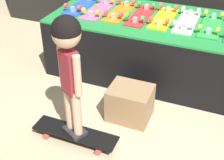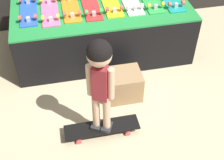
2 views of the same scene
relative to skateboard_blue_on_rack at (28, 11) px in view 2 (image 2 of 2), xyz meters
The scene contains 12 objects.
ground_plane 1.26m from the skateboard_blue_on_rack, 38.88° to the right, with size 16.00×16.00×0.00m, color beige.
display_rack 0.90m from the skateboard_blue_on_rack, ahead, with size 2.08×1.01×0.64m.
skateboard_blue_on_rack is the anchor object (origin of this frame).
skateboard_pink_on_rack 0.24m from the skateboard_blue_on_rack, 11.56° to the right, with size 0.19×0.60×0.09m.
skateboard_orange_on_rack 0.48m from the skateboard_blue_on_rack, ahead, with size 0.19×0.60×0.09m.
skateboard_red_on_rack 0.71m from the skateboard_blue_on_rack, ahead, with size 0.19×0.60×0.09m.
skateboard_yellow_on_rack 0.95m from the skateboard_blue_on_rack, ahead, with size 0.19×0.60×0.09m.
skateboard_white_on_rack 1.19m from the skateboard_blue_on_rack, ahead, with size 0.19×0.60×0.09m.
skateboard_green_on_rack 1.43m from the skateboard_blue_on_rack, ahead, with size 0.19×0.60×0.09m.
skateboard_on_floor 1.58m from the skateboard_blue_on_rack, 66.41° to the right, with size 0.73×0.19×0.09m.
child 1.47m from the skateboard_blue_on_rack, 66.41° to the right, with size 0.23×0.21×1.03m.
storage_box 1.36m from the skateboard_blue_on_rack, 44.07° to the right, with size 0.38×0.31×0.32m.
Camera 2 is at (-0.54, -2.55, 2.50)m, focal length 50.00 mm.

